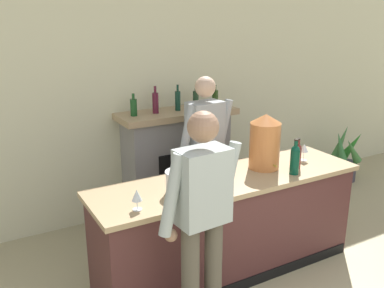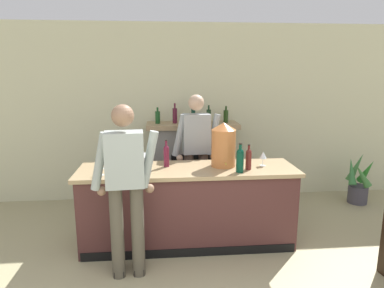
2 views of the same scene
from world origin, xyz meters
name	(u,v)px [view 1 (image 1 of 2)]	position (x,y,z in m)	size (l,w,h in m)	color
wall_back_panel	(140,99)	(0.00, 3.96, 1.38)	(12.00, 0.07, 2.75)	beige
bar_counter	(228,225)	(0.16, 2.35, 0.47)	(2.51, 0.71, 0.94)	#4A2725
fireplace_stone	(177,161)	(0.33, 3.70, 0.64)	(1.38, 0.52, 1.56)	gray
potted_plant_corner	(346,158)	(2.91, 3.41, 0.33)	(0.43, 0.42, 0.78)	#44414B
person_customer	(202,220)	(-0.49, 1.74, 0.96)	(0.66, 0.32, 1.74)	#4C4639
person_bartender	(205,151)	(0.33, 3.05, 0.96)	(0.66, 0.32, 1.73)	brown
copper_dispenser	(265,141)	(0.58, 2.40, 1.20)	(0.29, 0.32, 0.52)	#B96C36
ice_bucket_steel	(180,182)	(-0.37, 2.27, 1.03)	(0.25, 0.25, 0.19)	silver
wine_bottle_cabernet_heavy	(298,155)	(0.84, 2.24, 1.07)	(0.07, 0.07, 0.29)	#5B1C19
wine_bottle_port_short	(201,164)	(-0.08, 2.44, 1.08)	(0.07, 0.07, 0.32)	maroon
wine_bottle_rose_blush	(295,158)	(0.72, 2.14, 1.08)	(0.08, 0.08, 0.33)	#083926
wine_glass_mid_counter	(137,196)	(-0.79, 2.16, 1.05)	(0.08, 0.08, 0.16)	silver
wine_glass_front_right	(304,148)	(1.05, 2.37, 1.06)	(0.08, 0.08, 0.17)	silver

